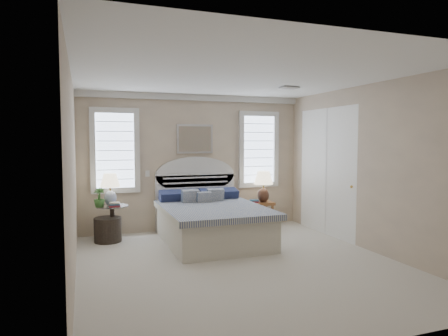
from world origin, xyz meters
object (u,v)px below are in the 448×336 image
Objects in this scene: bed at (210,219)px; side_table_left at (112,219)px; floor_pot at (108,230)px; lamp_left at (110,186)px; lamp_right at (263,183)px; nightstand_right at (260,209)px.

side_table_left is (-1.65, 0.59, 0.00)m from bed.
bed is 4.81× the size of floor_pot.
lamp_left reaches higher than floor_pot.
floor_pot is 0.82× the size of lamp_left.
bed is at bearing -154.19° from lamp_right.
lamp_left is (0.06, 0.14, 0.76)m from floor_pot.
lamp_left is at bearing 179.72° from lamp_right.
lamp_right is at bearing 25.81° from bed.
nightstand_right is (1.30, 0.69, 0.00)m from bed.
lamp_left is (-0.02, 0.07, 0.59)m from side_table_left.
bed is 1.82m from floor_pot.
bed is 4.29× the size of nightstand_right.
bed is at bearing -151.97° from nightstand_right.
side_table_left reaches higher than nightstand_right.
nightstand_right reaches higher than floor_pot.
bed is at bearing -21.69° from lamp_left.
nightstand_right is (2.95, 0.10, -0.00)m from side_table_left.
floor_pot is (-0.09, -0.07, -0.17)m from side_table_left.
nightstand_right is 1.12× the size of floor_pot.
side_table_left is at bearing -178.06° from nightstand_right.
side_table_left is at bearing -178.88° from lamp_right.
bed is at bearing -16.86° from floor_pot.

